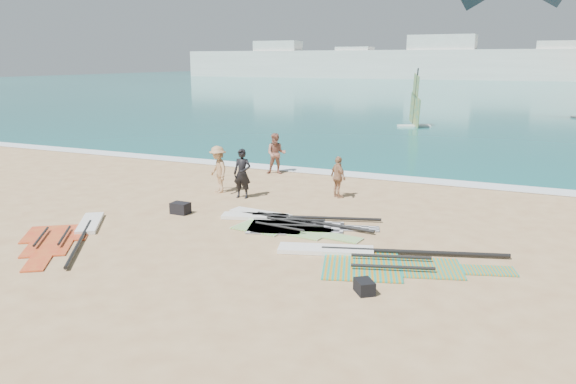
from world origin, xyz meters
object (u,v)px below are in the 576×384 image
at_px(gear_bag_near, 180,208).
at_px(beachgoer_mid, 218,169).
at_px(person_wetsuit, 242,174).
at_px(rig_orange, 372,258).
at_px(rig_grey, 285,222).
at_px(beachgoer_left, 276,154).
at_px(rig_green, 280,222).
at_px(rig_red, 70,234).
at_px(gear_bag_far, 364,287).
at_px(beachgoer_back, 338,177).

relative_size(gear_bag_near, beachgoer_mid, 0.33).
bearing_deg(person_wetsuit, rig_orange, -43.05).
bearing_deg(rig_grey, beachgoer_left, 100.10).
height_order(rig_green, rig_orange, rig_orange).
relative_size(rig_red, gear_bag_near, 8.20).
bearing_deg(rig_orange, gear_bag_far, -95.93).
height_order(rig_green, gear_bag_near, gear_bag_near).
xyz_separation_m(rig_green, beachgoer_left, (-3.74, 7.54, 0.93)).
bearing_deg(rig_green, beachgoer_left, 122.95).
relative_size(beachgoer_mid, beachgoer_back, 1.17).
xyz_separation_m(rig_red, beachgoer_mid, (1.16, 6.95, 0.92)).
relative_size(rig_orange, person_wetsuit, 3.33).
relative_size(person_wetsuit, beachgoer_back, 1.18).
bearing_deg(rig_orange, beachgoer_mid, 129.57).
bearing_deg(gear_bag_near, gear_bag_far, -26.82).
height_order(gear_bag_far, person_wetsuit, person_wetsuit).
relative_size(beachgoer_left, beachgoer_mid, 1.01).
bearing_deg(beachgoer_mid, beachgoer_back, 51.40).
xyz_separation_m(beachgoer_left, beachgoer_mid, (-0.49, -4.48, -0.01)).
xyz_separation_m(rig_green, gear_bag_near, (-3.74, -0.32, 0.15)).
height_order(rig_green, gear_bag_far, gear_bag_far).
bearing_deg(rig_red, rig_green, 90.47).
relative_size(rig_grey, gear_bag_near, 8.78).
bearing_deg(rig_grey, rig_orange, -48.95).
height_order(rig_grey, beachgoer_left, beachgoer_left).
bearing_deg(beachgoer_left, rig_grey, -82.76).
relative_size(rig_grey, beachgoer_left, 2.83).
bearing_deg(beachgoer_left, gear_bag_near, -110.29).
bearing_deg(gear_bag_far, beachgoer_left, 123.86).
xyz_separation_m(rig_grey, beachgoer_mid, (-4.36, 2.95, 0.92)).
xyz_separation_m(beachgoer_left, beachgoer_back, (4.29, -3.30, -0.15)).
bearing_deg(rig_orange, gear_bag_near, 149.01).
distance_m(gear_bag_near, person_wetsuit, 3.20).
height_order(rig_grey, beachgoer_back, beachgoer_back).
xyz_separation_m(gear_bag_near, gear_bag_far, (7.99, -4.04, -0.04)).
bearing_deg(person_wetsuit, rig_green, -50.08).
distance_m(beachgoer_left, beachgoer_mid, 4.50).
distance_m(person_wetsuit, beachgoer_back, 3.78).
distance_m(rig_green, beachgoer_left, 8.47).
height_order(rig_red, beachgoer_mid, beachgoer_mid).
bearing_deg(gear_bag_near, rig_grey, 6.45).
height_order(person_wetsuit, beachgoer_mid, person_wetsuit).
height_order(gear_bag_near, beachgoer_back, beachgoer_back).
bearing_deg(beachgoer_left, beachgoer_mid, -116.49).
bearing_deg(beachgoer_left, rig_green, -83.89).
bearing_deg(beachgoer_mid, person_wetsuit, 20.82).
distance_m(rig_green, beachgoer_back, 4.35).
bearing_deg(gear_bag_near, rig_orange, -13.52).
relative_size(rig_red, beachgoer_left, 2.64).
bearing_deg(person_wetsuit, beachgoer_left, 92.68).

